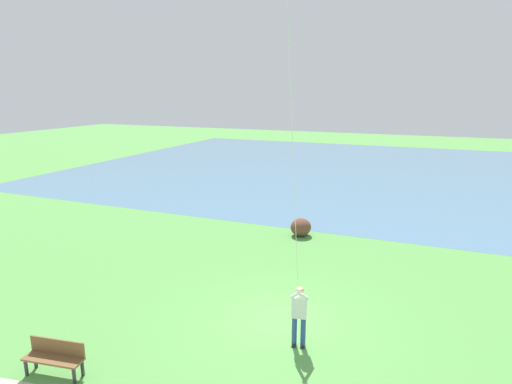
{
  "coord_description": "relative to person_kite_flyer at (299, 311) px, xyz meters",
  "views": [
    {
      "loc": [
        -11.16,
        -3.9,
        6.83
      ],
      "look_at": [
        -0.48,
        0.54,
        4.1
      ],
      "focal_mm": 30.35,
      "sensor_mm": 36.0,
      "label": 1
    }
  ],
  "objects": [
    {
      "name": "ground_plane",
      "position": [
        0.97,
        0.92,
        -1.05
      ],
      "size": [
        120.0,
        120.0,
        0.0
      ],
      "primitive_type": "plane",
      "color": "#569947"
    },
    {
      "name": "lakeside_shrub",
      "position": [
        8.91,
        2.63,
        -0.63
      ],
      "size": [
        1.08,
        0.97,
        0.84
      ],
      "primitive_type": "ellipsoid",
      "color": "brown",
      "rests_on": "ground"
    },
    {
      "name": "park_bench_near_walkway",
      "position": [
        -3.43,
        5.16,
        -0.54
      ],
      "size": [
        0.67,
        1.55,
        0.88
      ],
      "color": "brown",
      "rests_on": "ground"
    },
    {
      "name": "lake_water",
      "position": [
        27.73,
        4.92,
        -1.04
      ],
      "size": [
        36.0,
        44.0,
        0.01
      ],
      "primitive_type": "cube",
      "color": "teal",
      "rests_on": "ground"
    },
    {
      "name": "person_kite_flyer",
      "position": [
        0.0,
        0.0,
        0.0
      ],
      "size": [
        0.62,
        0.52,
        1.83
      ],
      "color": "#232328",
      "rests_on": "ground"
    }
  ]
}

